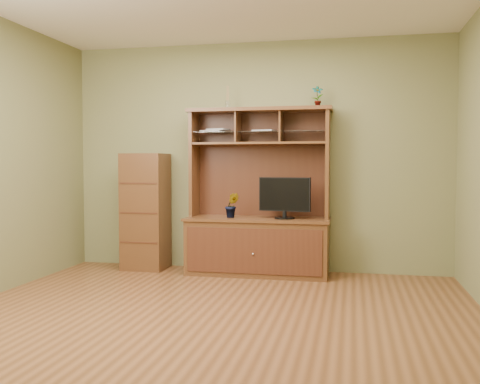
# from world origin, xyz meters

# --- Properties ---
(room) EXTENTS (4.54, 4.04, 2.74)m
(room) POSITION_xyz_m (0.00, 0.00, 1.35)
(room) COLOR #5A3419
(room) RESTS_ON ground
(media_hutch) EXTENTS (1.66, 0.61, 1.90)m
(media_hutch) POSITION_xyz_m (0.07, 1.73, 0.52)
(media_hutch) COLOR #4C2D15
(media_hutch) RESTS_ON room
(monitor) EXTENTS (0.59, 0.23, 0.46)m
(monitor) POSITION_xyz_m (0.39, 1.64, 0.90)
(monitor) COLOR black
(monitor) RESTS_ON media_hutch
(orchid_plant) EXTENTS (0.18, 0.15, 0.29)m
(orchid_plant) POSITION_xyz_m (-0.22, 1.65, 0.79)
(orchid_plant) COLOR #385D20
(orchid_plant) RESTS_ON media_hutch
(top_plant) EXTENTS (0.14, 0.11, 0.24)m
(top_plant) POSITION_xyz_m (0.73, 1.80, 2.02)
(top_plant) COLOR #326322
(top_plant) RESTS_ON media_hutch
(reed_diffuser) EXTENTS (0.05, 0.05, 0.27)m
(reed_diffuser) POSITION_xyz_m (-0.30, 1.80, 2.01)
(reed_diffuser) COLOR silver
(reed_diffuser) RESTS_ON media_hutch
(magazines) EXTENTS (0.89, 0.23, 0.04)m
(magazines) POSITION_xyz_m (-0.26, 1.80, 1.65)
(magazines) COLOR #A2A2A6
(magazines) RESTS_ON media_hutch
(side_cabinet) EXTENTS (0.50, 0.45, 1.39)m
(side_cabinet) POSITION_xyz_m (-1.31, 1.76, 0.69)
(side_cabinet) COLOR #4C2D15
(side_cabinet) RESTS_ON room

